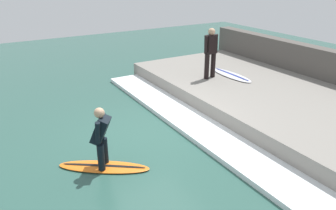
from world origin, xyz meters
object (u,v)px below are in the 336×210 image
object	(u,v)px
surfer_waiting_near	(211,50)
surfboard_waiting_near	(231,75)
surfboard_riding	(104,167)
surfer_riding	(101,135)

from	to	relation	value
surfer_waiting_near	surfboard_waiting_near	distance (m)	1.21
surfboard_riding	surfer_riding	bearing A→B (deg)	0.00
surfer_riding	surfer_waiting_near	distance (m)	5.45
surfboard_riding	surfer_riding	distance (m)	0.77
surfboard_riding	surfboard_waiting_near	distance (m)	6.03
surfboard_riding	surfboard_waiting_near	bearing A→B (deg)	23.25
surfboard_riding	surfboard_waiting_near	size ratio (longest dim) A/B	1.00
surfer_waiting_near	surfboard_riding	bearing A→B (deg)	-151.34
surfer_waiting_near	surfboard_waiting_near	bearing A→B (deg)	-15.95
surfboard_waiting_near	surfer_waiting_near	bearing A→B (deg)	164.05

